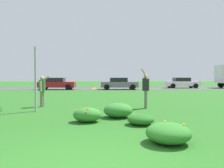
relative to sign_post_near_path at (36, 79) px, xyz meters
name	(u,v)px	position (x,y,z in m)	size (l,w,h in m)	color
ground_plane	(103,98)	(2.91, 6.48, -1.45)	(120.00, 120.00, 0.00)	#26601E
highway_strip	(105,89)	(2.91, 19.43, -1.45)	(120.00, 8.09, 0.01)	#424244
highway_center_stripe	(105,89)	(2.91, 19.43, -1.45)	(120.00, 0.16, 0.00)	yellow
daylily_clump_front_center	(118,110)	(3.63, -1.63, -1.18)	(1.10, 1.05, 0.55)	#337F2D
daylily_clump_front_left	(141,119)	(4.30, -2.97, -1.28)	(0.87, 0.88, 0.35)	#23661E
daylily_clump_mid_right	(168,133)	(4.65, -5.02, -1.22)	(1.06, 1.11, 0.48)	#2D7526
daylily_clump_front_right	(87,115)	(2.53, -2.47, -1.21)	(0.98, 0.84, 0.52)	#337F2D
sign_post_near_path	(36,79)	(0.00, 0.00, 0.00)	(0.07, 0.10, 2.91)	#93969B
person_thrower_green_shirt	(42,88)	(-0.16, 1.59, -0.50)	(0.56, 0.51, 1.63)	#287038
person_catcher_dark_shirt	(146,88)	(5.11, 0.87, -0.43)	(0.44, 0.51, 1.97)	#232328
frisbee_orange	(94,89)	(2.57, 0.93, -0.49)	(0.25, 0.23, 0.15)	orange
car_red_center_left	(56,84)	(-2.98, 17.61, -0.71)	(4.50, 2.00, 1.45)	maroon
car_gray_center_right	(119,83)	(4.68, 17.61, -0.71)	(4.50, 2.00, 1.45)	slate
car_white_rightmost	(182,83)	(13.65, 21.25, -0.71)	(4.50, 2.00, 1.45)	silver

